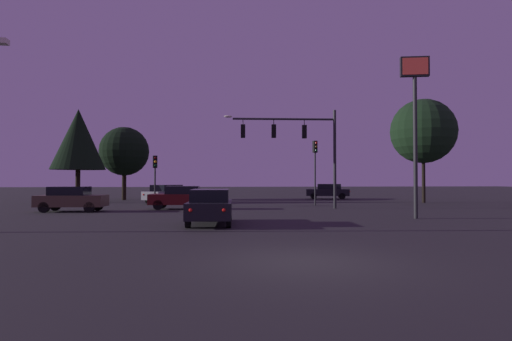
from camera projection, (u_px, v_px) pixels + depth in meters
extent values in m
plane|color=#262326|center=(238.00, 203.00, 34.22)|extent=(168.00, 168.00, 0.00)
cylinder|color=#232326|center=(335.00, 159.00, 28.42)|extent=(0.20, 0.20, 6.68)
cylinder|color=#232326|center=(284.00, 119.00, 28.30)|extent=(6.93, 0.54, 0.14)
ellipsoid|color=#F4EACC|center=(228.00, 116.00, 28.12)|extent=(0.56, 0.28, 0.16)
cylinder|color=#232326|center=(304.00, 122.00, 28.37)|extent=(0.05, 0.05, 0.40)
cube|color=black|center=(304.00, 132.00, 28.36)|extent=(0.31, 0.26, 0.90)
sphere|color=red|center=(304.00, 128.00, 28.50)|extent=(0.18, 0.18, 0.18)
sphere|color=#56380C|center=(304.00, 132.00, 28.49)|extent=(0.18, 0.18, 0.18)
sphere|color=#0C4219|center=(304.00, 136.00, 28.49)|extent=(0.18, 0.18, 0.18)
cylinder|color=#232326|center=(274.00, 122.00, 28.27)|extent=(0.05, 0.05, 0.37)
cube|color=black|center=(274.00, 131.00, 28.25)|extent=(0.31, 0.26, 0.90)
sphere|color=red|center=(274.00, 127.00, 28.40)|extent=(0.18, 0.18, 0.18)
sphere|color=#56380C|center=(274.00, 131.00, 28.39)|extent=(0.18, 0.18, 0.18)
sphere|color=#0C4219|center=(274.00, 136.00, 28.38)|extent=(0.18, 0.18, 0.18)
cylinder|color=#232326|center=(243.00, 122.00, 28.16)|extent=(0.05, 0.05, 0.39)
cube|color=black|center=(243.00, 131.00, 28.15)|extent=(0.31, 0.26, 0.90)
sphere|color=red|center=(243.00, 127.00, 28.29)|extent=(0.18, 0.18, 0.18)
sphere|color=#56380C|center=(243.00, 131.00, 28.29)|extent=(0.18, 0.18, 0.18)
sphere|color=#0C4219|center=(243.00, 136.00, 28.28)|extent=(0.18, 0.18, 0.18)
cylinder|color=#232326|center=(155.00, 187.00, 30.52)|extent=(0.12, 0.12, 2.80)
cube|color=black|center=(155.00, 162.00, 30.57)|extent=(0.36, 0.32, 0.90)
sphere|color=#4C0A0A|center=(155.00, 158.00, 30.44)|extent=(0.18, 0.18, 0.18)
sphere|color=#F9A319|center=(155.00, 162.00, 30.44)|extent=(0.18, 0.18, 0.18)
sphere|color=#0C4219|center=(155.00, 166.00, 30.43)|extent=(0.18, 0.18, 0.18)
cylinder|color=#232326|center=(315.00, 179.00, 31.59)|extent=(0.12, 0.12, 3.99)
cube|color=black|center=(315.00, 147.00, 31.65)|extent=(0.37, 0.34, 0.90)
sphere|color=red|center=(316.00, 143.00, 31.53)|extent=(0.18, 0.18, 0.18)
sphere|color=#56380C|center=(316.00, 147.00, 31.53)|extent=(0.18, 0.18, 0.18)
sphere|color=#0C4219|center=(316.00, 150.00, 31.52)|extent=(0.18, 0.18, 0.18)
cube|color=black|center=(210.00, 209.00, 18.20)|extent=(2.07, 4.26, 0.68)
cube|color=black|center=(210.00, 195.00, 18.06)|extent=(1.70, 2.34, 0.52)
cylinder|color=black|center=(195.00, 214.00, 19.52)|extent=(0.24, 0.65, 0.64)
cylinder|color=black|center=(230.00, 214.00, 19.60)|extent=(0.24, 0.65, 0.64)
cylinder|color=black|center=(188.00, 220.00, 16.78)|extent=(0.24, 0.65, 0.64)
cylinder|color=black|center=(229.00, 220.00, 16.86)|extent=(0.24, 0.65, 0.64)
sphere|color=red|center=(190.00, 210.00, 16.08)|extent=(0.14, 0.14, 0.14)
sphere|color=red|center=(224.00, 210.00, 16.14)|extent=(0.14, 0.14, 0.14)
cube|color=#4C0F0F|center=(180.00, 199.00, 27.56)|extent=(4.06, 1.91, 0.68)
cube|color=black|center=(183.00, 190.00, 27.59)|extent=(2.22, 1.58, 0.52)
cylinder|color=black|center=(158.00, 205.00, 26.71)|extent=(0.65, 0.23, 0.64)
cylinder|color=black|center=(162.00, 204.00, 28.24)|extent=(0.65, 0.23, 0.64)
cylinder|color=black|center=(200.00, 205.00, 26.87)|extent=(0.65, 0.23, 0.64)
cylinder|color=black|center=(201.00, 204.00, 28.40)|extent=(0.65, 0.23, 0.64)
sphere|color=red|center=(210.00, 198.00, 27.08)|extent=(0.14, 0.14, 0.14)
sphere|color=red|center=(211.00, 197.00, 28.29)|extent=(0.14, 0.14, 0.14)
cube|color=#473828|center=(72.00, 201.00, 25.40)|extent=(4.01, 1.98, 0.68)
cube|color=black|center=(70.00, 191.00, 25.40)|extent=(2.19, 1.65, 0.52)
cylinder|color=black|center=(98.00, 205.00, 26.29)|extent=(0.65, 0.23, 0.64)
cylinder|color=black|center=(89.00, 207.00, 24.67)|extent=(0.65, 0.23, 0.64)
cylinder|color=black|center=(55.00, 206.00, 26.11)|extent=(0.65, 0.23, 0.64)
cylinder|color=black|center=(44.00, 207.00, 24.49)|extent=(0.65, 0.23, 0.64)
sphere|color=red|center=(43.00, 199.00, 25.90)|extent=(0.14, 0.14, 0.14)
sphere|color=red|center=(33.00, 200.00, 24.63)|extent=(0.14, 0.14, 0.14)
cube|color=gray|center=(168.00, 195.00, 34.80)|extent=(3.94, 4.52, 0.68)
cube|color=black|center=(167.00, 188.00, 34.68)|extent=(2.60, 2.77, 0.52)
cylinder|color=black|center=(171.00, 198.00, 36.41)|extent=(0.53, 0.64, 0.64)
cylinder|color=black|center=(186.00, 199.00, 35.62)|extent=(0.53, 0.64, 0.64)
cylinder|color=black|center=(148.00, 200.00, 33.96)|extent=(0.53, 0.64, 0.64)
cylinder|color=black|center=(164.00, 200.00, 33.17)|extent=(0.53, 0.64, 0.64)
sphere|color=red|center=(143.00, 195.00, 33.24)|extent=(0.14, 0.14, 0.14)
sphere|color=red|center=(155.00, 195.00, 32.62)|extent=(0.14, 0.14, 0.14)
cube|color=black|center=(327.00, 192.00, 42.48)|extent=(4.58, 2.82, 0.68)
cube|color=black|center=(329.00, 186.00, 42.47)|extent=(2.61, 2.10, 0.52)
cylinder|color=black|center=(314.00, 196.00, 41.83)|extent=(0.67, 0.35, 0.64)
cylinder|color=black|center=(314.00, 195.00, 43.48)|extent=(0.67, 0.35, 0.64)
cylinder|color=black|center=(342.00, 196.00, 41.46)|extent=(0.67, 0.35, 0.64)
cylinder|color=black|center=(341.00, 196.00, 43.11)|extent=(0.67, 0.35, 0.64)
sphere|color=red|center=(350.00, 192.00, 41.55)|extent=(0.14, 0.14, 0.14)
sphere|color=red|center=(348.00, 191.00, 42.85)|extent=(0.14, 0.14, 0.14)
cylinder|color=#232326|center=(415.00, 147.00, 20.90)|extent=(0.20, 0.20, 7.10)
cube|color=black|center=(415.00, 67.00, 20.99)|extent=(1.42, 0.53, 1.00)
cube|color=#EF4C38|center=(415.00, 66.00, 20.85)|extent=(1.21, 0.27, 0.84)
cylinder|color=black|center=(124.00, 184.00, 40.26)|extent=(0.41, 0.41, 3.05)
sphere|color=black|center=(124.00, 151.00, 40.33)|extent=(4.69, 4.69, 4.69)
cylinder|color=black|center=(78.00, 186.00, 35.32)|extent=(0.39, 0.39, 2.80)
cone|color=black|center=(78.00, 139.00, 35.41)|extent=(4.46, 4.46, 5.14)
cylinder|color=black|center=(424.00, 178.00, 35.30)|extent=(0.28, 0.28, 4.15)
sphere|color=black|center=(423.00, 131.00, 35.39)|extent=(5.42, 5.42, 5.42)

